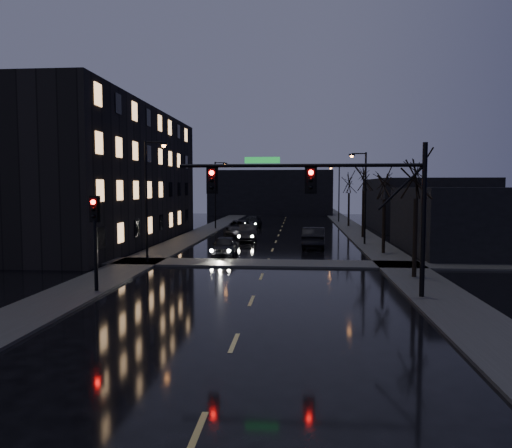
% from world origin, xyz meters
% --- Properties ---
extents(ground, '(160.00, 160.00, 0.00)m').
position_xyz_m(ground, '(0.00, 0.00, 0.00)').
color(ground, black).
rests_on(ground, ground).
extents(sidewalk_left, '(3.00, 140.00, 0.12)m').
position_xyz_m(sidewalk_left, '(-8.50, 35.00, 0.06)').
color(sidewalk_left, '#2D2D2B').
rests_on(sidewalk_left, ground).
extents(sidewalk_right, '(3.00, 140.00, 0.12)m').
position_xyz_m(sidewalk_right, '(8.50, 35.00, 0.06)').
color(sidewalk_right, '#2D2D2B').
rests_on(sidewalk_right, ground).
extents(sidewalk_cross, '(40.00, 3.00, 0.12)m').
position_xyz_m(sidewalk_cross, '(0.00, 18.50, 0.06)').
color(sidewalk_cross, '#2D2D2B').
rests_on(sidewalk_cross, ground).
extents(apartment_block, '(12.00, 30.00, 12.00)m').
position_xyz_m(apartment_block, '(-16.50, 30.00, 6.00)').
color(apartment_block, black).
rests_on(apartment_block, ground).
extents(commercial_right_near, '(10.00, 14.00, 5.00)m').
position_xyz_m(commercial_right_near, '(15.50, 26.00, 2.50)').
color(commercial_right_near, black).
rests_on(commercial_right_near, ground).
extents(commercial_right_far, '(12.00, 18.00, 6.00)m').
position_xyz_m(commercial_right_far, '(17.00, 48.00, 3.00)').
color(commercial_right_far, black).
rests_on(commercial_right_far, ground).
extents(far_block, '(22.00, 10.00, 8.00)m').
position_xyz_m(far_block, '(-3.00, 78.00, 4.00)').
color(far_block, black).
rests_on(far_block, ground).
extents(signal_mast, '(11.11, 0.41, 7.00)m').
position_xyz_m(signal_mast, '(3.85, 9.00, 4.87)').
color(signal_mast, black).
rests_on(signal_mast, ground).
extents(signal_pole_left, '(0.35, 0.41, 4.53)m').
position_xyz_m(signal_pole_left, '(-7.50, 8.99, 3.01)').
color(signal_pole_left, black).
rests_on(signal_pole_left, ground).
extents(tree_near, '(3.52, 3.52, 8.08)m').
position_xyz_m(tree_near, '(8.40, 14.00, 6.22)').
color(tree_near, black).
rests_on(tree_near, ground).
extents(tree_mid_a, '(3.30, 3.30, 7.58)m').
position_xyz_m(tree_mid_a, '(8.40, 24.00, 5.83)').
color(tree_mid_a, black).
rests_on(tree_mid_a, ground).
extents(tree_mid_b, '(3.74, 3.74, 8.59)m').
position_xyz_m(tree_mid_b, '(8.40, 36.00, 6.61)').
color(tree_mid_b, black).
rests_on(tree_mid_b, ground).
extents(tree_far, '(3.43, 3.43, 7.88)m').
position_xyz_m(tree_far, '(8.40, 50.00, 6.06)').
color(tree_far, black).
rests_on(tree_far, ground).
extents(streetlight_l_near, '(1.53, 0.28, 8.00)m').
position_xyz_m(streetlight_l_near, '(-7.58, 18.00, 4.77)').
color(streetlight_l_near, black).
rests_on(streetlight_l_near, ground).
extents(streetlight_l_far, '(1.53, 0.28, 8.00)m').
position_xyz_m(streetlight_l_far, '(-7.58, 45.00, 4.77)').
color(streetlight_l_far, black).
rests_on(streetlight_l_far, ground).
extents(streetlight_r_mid, '(1.53, 0.28, 8.00)m').
position_xyz_m(streetlight_r_mid, '(7.58, 30.00, 4.77)').
color(streetlight_r_mid, black).
rests_on(streetlight_r_mid, ground).
extents(streetlight_r_far, '(1.53, 0.28, 8.00)m').
position_xyz_m(streetlight_r_far, '(7.58, 58.00, 4.77)').
color(streetlight_r_far, black).
rests_on(streetlight_r_far, ground).
extents(oncoming_car_a, '(1.88, 4.31, 1.45)m').
position_xyz_m(oncoming_car_a, '(-3.30, 22.23, 0.72)').
color(oncoming_car_a, black).
rests_on(oncoming_car_a, ground).
extents(oncoming_car_b, '(2.00, 4.73, 1.52)m').
position_xyz_m(oncoming_car_b, '(-2.61, 32.31, 0.76)').
color(oncoming_car_b, black).
rests_on(oncoming_car_b, ground).
extents(oncoming_car_c, '(2.82, 5.89, 1.62)m').
position_xyz_m(oncoming_car_c, '(-3.98, 36.81, 0.81)').
color(oncoming_car_c, black).
rests_on(oncoming_car_c, ground).
extents(oncoming_car_d, '(2.35, 5.03, 1.42)m').
position_xyz_m(oncoming_car_d, '(-3.63, 47.24, 0.71)').
color(oncoming_car_d, black).
rests_on(oncoming_car_d, ground).
extents(lead_car, '(2.09, 5.27, 1.70)m').
position_xyz_m(lead_car, '(3.35, 27.98, 0.85)').
color(lead_car, black).
rests_on(lead_car, ground).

